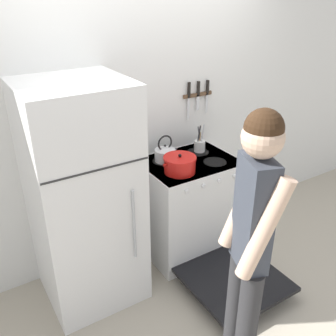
# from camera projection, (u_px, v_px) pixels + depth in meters

# --- Properties ---
(ground_plane) EXTENTS (14.00, 14.00, 0.00)m
(ground_plane) POSITION_uv_depth(u_px,v_px,m) (145.00, 239.00, 3.77)
(ground_plane) COLOR #B2A893
(wall_back) EXTENTS (10.00, 0.06, 2.55)m
(wall_back) POSITION_uv_depth(u_px,v_px,m) (139.00, 118.00, 3.23)
(wall_back) COLOR silver
(wall_back) RESTS_ON ground_plane
(refrigerator) EXTENTS (0.73, 0.73, 1.76)m
(refrigerator) POSITION_uv_depth(u_px,v_px,m) (84.00, 198.00, 2.79)
(refrigerator) COLOR white
(refrigerator) RESTS_ON ground_plane
(stove_range) EXTENTS (0.82, 1.37, 0.92)m
(stove_range) POSITION_uv_depth(u_px,v_px,m) (190.00, 209.00, 3.44)
(stove_range) COLOR white
(stove_range) RESTS_ON ground_plane
(dutch_oven_pot) EXTENTS (0.31, 0.27, 0.16)m
(dutch_oven_pot) POSITION_uv_depth(u_px,v_px,m) (180.00, 164.00, 3.05)
(dutch_oven_pot) COLOR red
(dutch_oven_pot) RESTS_ON stove_range
(tea_kettle) EXTENTS (0.23, 0.18, 0.24)m
(tea_kettle) POSITION_uv_depth(u_px,v_px,m) (165.00, 153.00, 3.24)
(tea_kettle) COLOR silver
(tea_kettle) RESTS_ON stove_range
(utensil_jar) EXTENTS (0.10, 0.10, 0.26)m
(utensil_jar) POSITION_uv_depth(u_px,v_px,m) (200.00, 145.00, 3.43)
(utensil_jar) COLOR silver
(utensil_jar) RESTS_ON stove_range
(person) EXTENTS (0.37, 0.43, 1.80)m
(person) POSITION_uv_depth(u_px,v_px,m) (250.00, 243.00, 2.08)
(person) COLOR #2D2D30
(person) RESTS_ON ground_plane
(wall_knife_strip) EXTENTS (0.31, 0.03, 0.34)m
(wall_knife_strip) POSITION_uv_depth(u_px,v_px,m) (198.00, 94.00, 3.40)
(wall_knife_strip) COLOR brown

